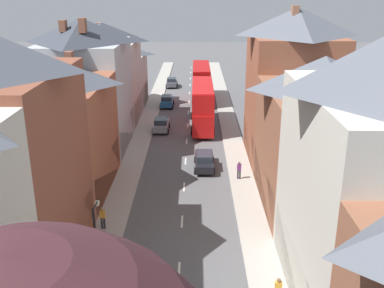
# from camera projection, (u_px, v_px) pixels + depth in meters

# --- Properties ---
(pavement_left) EXTENTS (2.20, 104.00, 0.14)m
(pavement_left) POSITION_uv_depth(u_px,v_px,m) (143.00, 135.00, 51.59)
(pavement_left) COLOR #A8A399
(pavement_left) RESTS_ON ground
(pavement_right) EXTENTS (2.20, 104.00, 0.14)m
(pavement_right) POSITION_uv_depth(u_px,v_px,m) (231.00, 135.00, 51.51)
(pavement_right) COLOR #A8A399
(pavement_right) RESTS_ON ground
(centre_line_dashes) EXTENTS (0.14, 97.80, 0.01)m
(centre_line_dashes) POSITION_uv_depth(u_px,v_px,m) (187.00, 141.00, 49.68)
(centre_line_dashes) COLOR silver
(centre_line_dashes) RESTS_ON ground
(terrace_row_left) EXTENTS (8.00, 69.13, 14.36)m
(terrace_row_left) POSITION_uv_depth(u_px,v_px,m) (42.00, 132.00, 32.49)
(terrace_row_left) COLOR beige
(terrace_row_left) RESTS_ON ground
(terrace_row_right) EXTENTS (8.00, 48.32, 14.63)m
(terrace_row_right) POSITION_uv_depth(u_px,v_px,m) (362.00, 171.00, 24.83)
(terrace_row_right) COLOR #ADB2B7
(terrace_row_right) RESTS_ON ground
(double_decker_bus_lead) EXTENTS (2.74, 10.80, 5.30)m
(double_decker_bus_lead) POSITION_uv_depth(u_px,v_px,m) (201.00, 82.00, 66.29)
(double_decker_bus_lead) COLOR #B70F0F
(double_decker_bus_lead) RESTS_ON ground
(double_decker_bus_mid_street) EXTENTS (2.74, 10.80, 5.30)m
(double_decker_bus_mid_street) POSITION_uv_depth(u_px,v_px,m) (202.00, 105.00, 53.65)
(double_decker_bus_mid_street) COLOR red
(double_decker_bus_mid_street) RESTS_ON ground
(car_near_blue) EXTENTS (1.90, 4.60, 1.59)m
(car_near_blue) POSITION_uv_depth(u_px,v_px,m) (204.00, 160.00, 42.04)
(car_near_blue) COLOR black
(car_near_blue) RESTS_ON ground
(car_near_silver) EXTENTS (1.90, 4.03, 1.59)m
(car_near_silver) POSITION_uv_depth(u_px,v_px,m) (161.00, 124.00, 52.99)
(car_near_silver) COLOR gray
(car_near_silver) RESTS_ON ground
(car_parked_right_a) EXTENTS (1.90, 4.12, 1.62)m
(car_parked_right_a) POSITION_uv_depth(u_px,v_px,m) (167.00, 101.00, 63.75)
(car_parked_right_a) COLOR #236093
(car_parked_right_a) RESTS_ON ground
(car_mid_black) EXTENTS (1.90, 3.84, 1.59)m
(car_mid_black) POSITION_uv_depth(u_px,v_px,m) (172.00, 82.00, 76.27)
(car_mid_black) COLOR #4C515B
(car_mid_black) RESTS_ON ground
(pedestrian_mid_left) EXTENTS (0.36, 0.22, 1.61)m
(pedestrian_mid_left) POSITION_uv_depth(u_px,v_px,m) (103.00, 217.00, 31.23)
(pedestrian_mid_left) COLOR #23232D
(pedestrian_mid_left) RESTS_ON pavement_left
(pedestrian_mid_right) EXTENTS (0.36, 0.22, 1.61)m
(pedestrian_mid_right) POSITION_uv_depth(u_px,v_px,m) (239.00, 169.00, 39.36)
(pedestrian_mid_right) COLOR #23232D
(pedestrian_mid_right) RESTS_ON pavement_right
(street_lamp) EXTENTS (0.20, 1.12, 5.50)m
(street_lamp) POSITION_uv_depth(u_px,v_px,m) (97.00, 245.00, 23.77)
(street_lamp) COLOR black
(street_lamp) RESTS_ON ground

